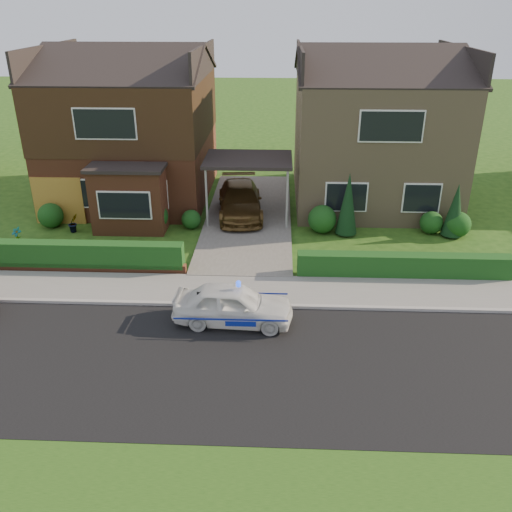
{
  "coord_description": "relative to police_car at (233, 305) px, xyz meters",
  "views": [
    {
      "loc": [
        1.31,
        -12.0,
        8.97
      ],
      "look_at": [
        0.65,
        3.5,
        1.62
      ],
      "focal_mm": 38.0,
      "sensor_mm": 36.0,
      "label": 1
    }
  ],
  "objects": [
    {
      "name": "sidewalk",
      "position": [
        -0.01,
        1.97,
        -0.57
      ],
      "size": [
        60.0,
        2.0,
        0.1
      ],
      "primitive_type": "cube",
      "color": "slate",
      "rests_on": "ground"
    },
    {
      "name": "ground",
      "position": [
        -0.01,
        -2.13,
        -0.62
      ],
      "size": [
        120.0,
        120.0,
        0.0
      ],
      "primitive_type": "plane",
      "color": "#214813",
      "rests_on": "ground"
    },
    {
      "name": "potted_plant_b",
      "position": [
        -7.37,
        6.87,
        -0.22
      ],
      "size": [
        0.56,
        0.54,
        0.79
      ],
      "primitive_type": "imported",
      "rotation": [
        0.0,
        0.0,
        0.93
      ],
      "color": "gray",
      "rests_on": "ground"
    },
    {
      "name": "house_left",
      "position": [
        -5.8,
        11.77,
        3.19
      ],
      "size": [
        7.5,
        9.53,
        7.25
      ],
      "color": "brown",
      "rests_on": "ground"
    },
    {
      "name": "driveway_car",
      "position": [
        -0.4,
        8.94,
        0.18
      ],
      "size": [
        2.35,
        4.84,
        1.36
      ],
      "primitive_type": "imported",
      "rotation": [
        0.0,
        0.0,
        0.1
      ],
      "color": "brown",
      "rests_on": "driveway"
    },
    {
      "name": "shrub_right_mid",
      "position": [
        7.79,
        7.37,
        -0.14
      ],
      "size": [
        0.96,
        0.96,
        0.96
      ],
      "primitive_type": "sphere",
      "color": "#133C14",
      "rests_on": "ground"
    },
    {
      "name": "shrub_left_far",
      "position": [
        -8.51,
        7.37,
        -0.08
      ],
      "size": [
        1.08,
        1.08,
        1.08
      ],
      "primitive_type": "sphere",
      "color": "#133C14",
      "rests_on": "ground"
    },
    {
      "name": "hedge_left",
      "position": [
        -5.81,
        3.32,
        -0.62
      ],
      "size": [
        7.5,
        0.55,
        0.9
      ],
      "primitive_type": "cube",
      "color": "#133C14",
      "rests_on": "ground"
    },
    {
      "name": "police_car",
      "position": [
        0.0,
        0.0,
        0.0
      ],
      "size": [
        3.33,
        3.7,
        1.4
      ],
      "rotation": [
        0.0,
        0.0,
        1.51
      ],
      "color": "silver",
      "rests_on": "ground"
    },
    {
      "name": "shrub_left_mid",
      "position": [
        -4.01,
        7.17,
        0.04
      ],
      "size": [
        1.32,
        1.32,
        1.32
      ],
      "primitive_type": "sphere",
      "color": "#133C14",
      "rests_on": "ground"
    },
    {
      "name": "house_right",
      "position": [
        5.79,
        11.86,
        3.04
      ],
      "size": [
        7.5,
        8.06,
        7.25
      ],
      "color": "#977F5C",
      "rests_on": "ground"
    },
    {
      "name": "shrub_right_far",
      "position": [
        8.79,
        7.07,
        -0.08
      ],
      "size": [
        1.08,
        1.08,
        1.08
      ],
      "primitive_type": "sphere",
      "color": "#133C14",
      "rests_on": "ground"
    },
    {
      "name": "carport_link",
      "position": [
        -0.01,
        8.82,
        2.04
      ],
      "size": [
        3.8,
        3.0,
        2.77
      ],
      "color": "black",
      "rests_on": "ground"
    },
    {
      "name": "road",
      "position": [
        -0.01,
        -2.13,
        -0.62
      ],
      "size": [
        60.0,
        6.0,
        0.02
      ],
      "primitive_type": "cube",
      "color": "black",
      "rests_on": "ground"
    },
    {
      "name": "shrub_left_near",
      "position": [
        -2.41,
        7.47,
        -0.2
      ],
      "size": [
        0.84,
        0.84,
        0.84
      ],
      "primitive_type": "sphere",
      "color": "#133C14",
      "rests_on": "ground"
    },
    {
      "name": "garage_door",
      "position": [
        -8.26,
        7.83,
        0.43
      ],
      "size": [
        2.2,
        0.1,
        2.1
      ],
      "primitive_type": "cube",
      "color": "#976321",
      "rests_on": "ground"
    },
    {
      "name": "driveway",
      "position": [
        -0.01,
        8.87,
        -0.56
      ],
      "size": [
        3.8,
        12.0,
        0.12
      ],
      "primitive_type": "cube",
      "color": "#666059",
      "rests_on": "ground"
    },
    {
      "name": "dwarf_wall",
      "position": [
        -5.81,
        3.17,
        -0.44
      ],
      "size": [
        7.7,
        0.25,
        0.36
      ],
      "primitive_type": "cube",
      "color": "brown",
      "rests_on": "ground"
    },
    {
      "name": "potted_plant_c",
      "position": [
        -3.5,
        3.87,
        -0.29
      ],
      "size": [
        0.42,
        0.42,
        0.66
      ],
      "primitive_type": "imported",
      "rotation": [
        0.0,
        0.0,
        1.73
      ],
      "color": "gray",
      "rests_on": "ground"
    },
    {
      "name": "shrub_right_near",
      "position": [
        3.19,
        7.27,
        -0.02
      ],
      "size": [
        1.2,
        1.2,
        1.2
      ],
      "primitive_type": "sphere",
      "color": "#133C14",
      "rests_on": "ground"
    },
    {
      "name": "conifer_a",
      "position": [
        4.19,
        7.07,
        0.68
      ],
      "size": [
        0.9,
        0.9,
        2.6
      ],
      "primitive_type": "cone",
      "color": "black",
      "rests_on": "ground"
    },
    {
      "name": "conifer_b",
      "position": [
        8.59,
        7.07,
        0.48
      ],
      "size": [
        0.9,
        0.9,
        2.2
      ],
      "primitive_type": "cone",
      "color": "black",
      "rests_on": "ground"
    },
    {
      "name": "hedge_right",
      "position": [
        5.79,
        3.22,
        -0.62
      ],
      "size": [
        7.5,
        0.55,
        0.8
      ],
      "primitive_type": "cube",
      "color": "#133C14",
      "rests_on": "ground"
    },
    {
      "name": "potted_plant_a",
      "position": [
        -9.01,
        5.2,
        -0.2
      ],
      "size": [
        0.52,
        0.44,
        0.83
      ],
      "primitive_type": "imported",
      "rotation": [
        0.0,
        0.0,
        -0.38
      ],
      "color": "gray",
      "rests_on": "ground"
    },
    {
      "name": "kerb",
      "position": [
        -0.01,
        0.92,
        -0.56
      ],
      "size": [
        60.0,
        0.16,
        0.12
      ],
      "primitive_type": "cube",
      "color": "#9E9993",
      "rests_on": "ground"
    }
  ]
}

